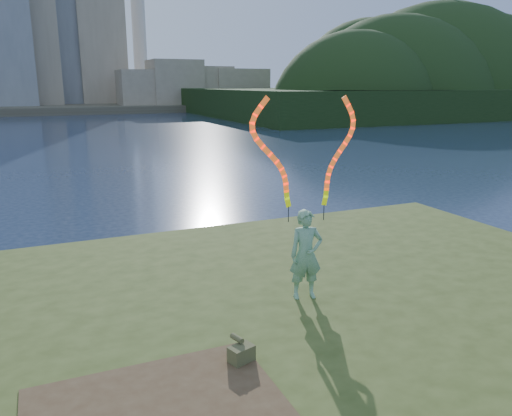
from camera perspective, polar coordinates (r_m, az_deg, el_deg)
name	(u,v)px	position (r m, az deg, el deg)	size (l,w,h in m)	color
ground	(238,334)	(10.15, -2.11, -14.15)	(320.00, 320.00, 0.00)	#19263F
grassy_knoll	(292,380)	(8.18, 4.09, -19.01)	(20.00, 18.00, 0.80)	#384719
far_shore	(55,106)	(103.48, -22.03, 10.72)	(320.00, 40.00, 1.20)	#474234
wooded_hill	(432,111)	(92.90, 19.47, 10.39)	(78.00, 50.00, 63.00)	black
woman_with_ribbons	(306,227)	(9.35, 5.79, -2.16)	(2.05, 0.60, 4.10)	#196A3B
canvas_bag	(241,353)	(7.64, -1.72, -16.24)	(0.41, 0.47, 0.34)	#424624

